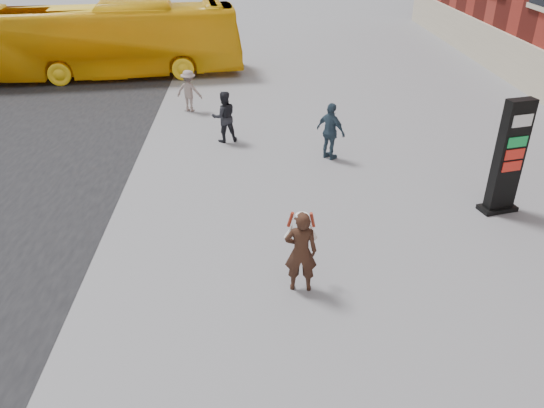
{
  "coord_description": "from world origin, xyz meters",
  "views": [
    {
      "loc": [
        -1.63,
        -8.83,
        6.34
      ],
      "look_at": [
        -1.25,
        0.29,
        1.31
      ],
      "focal_mm": 35.0,
      "sensor_mm": 36.0,
      "label": 1
    }
  ],
  "objects_px": {
    "woman": "(301,250)",
    "pedestrian_c": "(331,132)",
    "bus": "(112,40)",
    "pedestrian_b": "(189,91)",
    "pedestrian_a": "(224,117)",
    "info_pylon": "(509,158)"
  },
  "relations": [
    {
      "from": "woman",
      "to": "pedestrian_c",
      "type": "distance_m",
      "value": 6.25
    },
    {
      "from": "bus",
      "to": "woman",
      "type": "bearing_deg",
      "value": -163.68
    },
    {
      "from": "pedestrian_b",
      "to": "pedestrian_c",
      "type": "height_order",
      "value": "pedestrian_c"
    },
    {
      "from": "woman",
      "to": "pedestrian_c",
      "type": "relative_size",
      "value": 1.01
    },
    {
      "from": "pedestrian_b",
      "to": "pedestrian_c",
      "type": "bearing_deg",
      "value": 153.42
    },
    {
      "from": "woman",
      "to": "pedestrian_a",
      "type": "xyz_separation_m",
      "value": [
        -1.7,
        7.58,
        -0.06
      ]
    },
    {
      "from": "info_pylon",
      "to": "pedestrian_a",
      "type": "distance_m",
      "value": 8.27
    },
    {
      "from": "bus",
      "to": "pedestrian_a",
      "type": "xyz_separation_m",
      "value": [
        5.09,
        -7.86,
        -0.74
      ]
    },
    {
      "from": "woman",
      "to": "pedestrian_a",
      "type": "height_order",
      "value": "woman"
    },
    {
      "from": "woman",
      "to": "pedestrian_a",
      "type": "distance_m",
      "value": 7.76
    },
    {
      "from": "pedestrian_a",
      "to": "pedestrian_b",
      "type": "bearing_deg",
      "value": -80.09
    },
    {
      "from": "bus",
      "to": "pedestrian_a",
      "type": "bearing_deg",
      "value": -154.51
    },
    {
      "from": "pedestrian_a",
      "to": "woman",
      "type": "bearing_deg",
      "value": 87.96
    },
    {
      "from": "bus",
      "to": "pedestrian_a",
      "type": "height_order",
      "value": "bus"
    },
    {
      "from": "bus",
      "to": "pedestrian_c",
      "type": "distance_m",
      "value": 12.45
    },
    {
      "from": "woman",
      "to": "pedestrian_b",
      "type": "relative_size",
      "value": 1.14
    },
    {
      "from": "woman",
      "to": "pedestrian_b",
      "type": "distance_m",
      "value": 11.01
    },
    {
      "from": "pedestrian_a",
      "to": "pedestrian_c",
      "type": "distance_m",
      "value": 3.45
    },
    {
      "from": "pedestrian_b",
      "to": "pedestrian_c",
      "type": "distance_m",
      "value": 6.34
    },
    {
      "from": "info_pylon",
      "to": "pedestrian_a",
      "type": "bearing_deg",
      "value": 131.04
    },
    {
      "from": "info_pylon",
      "to": "woman",
      "type": "distance_m",
      "value": 5.83
    },
    {
      "from": "info_pylon",
      "to": "bus",
      "type": "relative_size",
      "value": 0.25
    }
  ]
}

